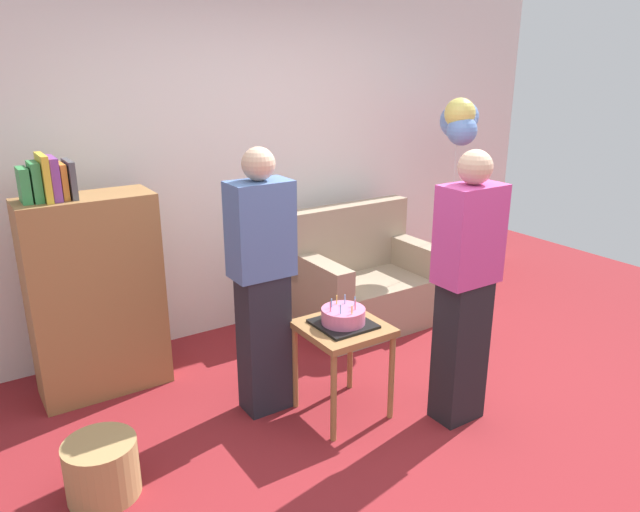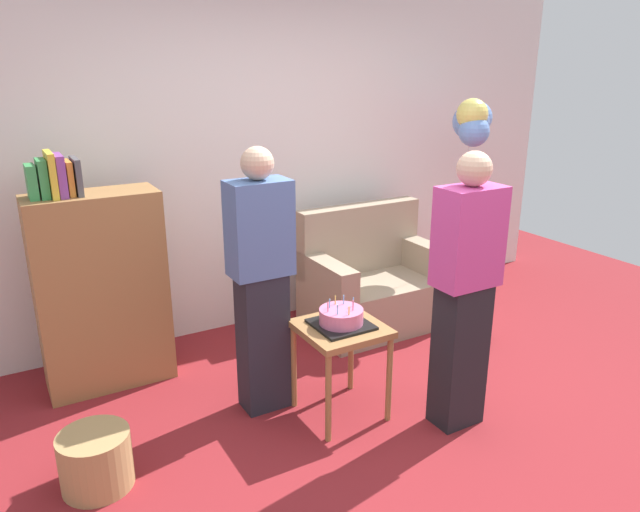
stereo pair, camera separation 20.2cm
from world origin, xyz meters
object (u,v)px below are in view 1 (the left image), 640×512
at_px(couch, 364,283).
at_px(bookshelf, 95,293).
at_px(wicker_basket, 102,468).
at_px(handbag, 468,327).
at_px(person_blowing_candles, 262,283).
at_px(balloon_bunch, 460,120).
at_px(side_table, 343,339).
at_px(birthday_cake, 343,317).
at_px(person_holding_cake, 465,289).

xyz_separation_m(couch, bookshelf, (-2.07, 0.10, 0.33)).
bearing_deg(bookshelf, wicker_basket, -104.79).
bearing_deg(wicker_basket, handbag, 4.85).
distance_m(person_blowing_candles, balloon_bunch, 2.35).
bearing_deg(side_table, person_blowing_candles, 139.63).
xyz_separation_m(birthday_cake, balloon_bunch, (1.77, 0.88, 0.98)).
xyz_separation_m(birthday_cake, person_holding_cake, (0.56, -0.42, 0.19)).
relative_size(side_table, person_holding_cake, 0.36).
relative_size(bookshelf, person_holding_cake, 0.96).
bearing_deg(balloon_bunch, bookshelf, 175.52).
height_order(handbag, balloon_bunch, balloon_bunch).
distance_m(couch, birthday_cake, 1.40).
height_order(person_blowing_candles, handbag, person_blowing_candles).
distance_m(couch, handbag, 0.89).
bearing_deg(couch, bookshelf, 177.18).
height_order(couch, handbag, couch).
relative_size(couch, balloon_bunch, 0.61).
bearing_deg(wicker_basket, couch, 22.09).
bearing_deg(wicker_basket, person_blowing_candles, 13.81).
bearing_deg(handbag, person_holding_cake, -140.17).
bearing_deg(balloon_bunch, person_holding_cake, -133.14).
distance_m(bookshelf, birthday_cake, 1.60).
bearing_deg(wicker_basket, birthday_cake, -2.05).
distance_m(side_table, wicker_basket, 1.47).
height_order(person_holding_cake, handbag, person_holding_cake).
relative_size(wicker_basket, handbag, 1.29).
relative_size(birthday_cake, person_holding_cake, 0.20).
xyz_separation_m(wicker_basket, handbag, (2.83, 0.24, -0.05)).
bearing_deg(bookshelf, person_holding_cake, -41.83).
relative_size(couch, birthday_cake, 3.44).
bearing_deg(person_blowing_candles, couch, 42.01).
distance_m(couch, balloon_bunch, 1.54).
relative_size(bookshelf, balloon_bunch, 0.87).
bearing_deg(side_table, couch, 47.40).
distance_m(person_blowing_candles, person_holding_cake, 1.18).
relative_size(couch, wicker_basket, 3.06).
xyz_separation_m(bookshelf, handbag, (2.56, -0.82, -0.57)).
distance_m(couch, person_holding_cake, 1.55).
relative_size(person_holding_cake, handbag, 5.82).
relative_size(side_table, person_blowing_candles, 0.36).
xyz_separation_m(birthday_cake, person_blowing_candles, (-0.37, 0.31, 0.19)).
distance_m(birthday_cake, balloon_bunch, 2.20).
height_order(bookshelf, wicker_basket, bookshelf).
relative_size(side_table, handbag, 2.10).
height_order(couch, side_table, couch).
height_order(birthday_cake, wicker_basket, birthday_cake).
height_order(couch, balloon_bunch, balloon_bunch).
distance_m(bookshelf, wicker_basket, 1.21).
distance_m(side_table, handbag, 1.49).
bearing_deg(person_holding_cake, couch, -92.20).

